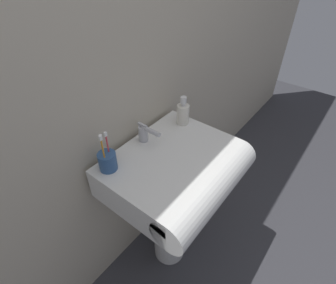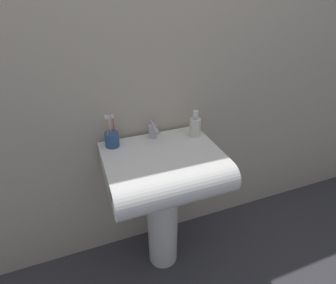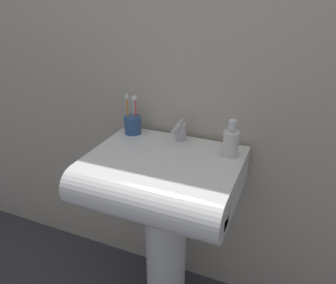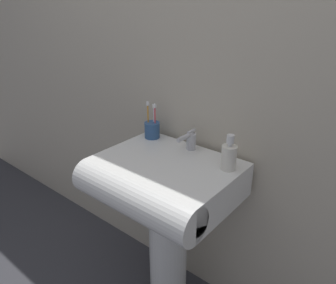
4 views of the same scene
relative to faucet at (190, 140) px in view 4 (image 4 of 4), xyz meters
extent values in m
cube|color=#B7AD99|center=(-0.01, 0.11, 0.27)|extent=(5.00, 0.05, 2.40)
cylinder|color=white|center=(-0.01, -0.16, -0.57)|extent=(0.19, 0.19, 0.71)
cube|color=white|center=(-0.01, -0.16, -0.13)|extent=(0.63, 0.45, 0.16)
cylinder|color=white|center=(-0.01, -0.38, -0.13)|extent=(0.63, 0.16, 0.16)
cylinder|color=#B7B7BC|center=(0.00, 0.01, -0.01)|extent=(0.05, 0.05, 0.08)
cylinder|color=#B7B7BC|center=(0.00, -0.04, 0.03)|extent=(0.02, 0.10, 0.02)
cube|color=#B7B7BC|center=(0.00, 0.01, 0.04)|extent=(0.01, 0.06, 0.01)
cylinder|color=#2D5184|center=(-0.24, 0.00, -0.01)|extent=(0.08, 0.08, 0.08)
cylinder|color=orange|center=(-0.26, -0.01, 0.04)|extent=(0.01, 0.01, 0.16)
cube|color=white|center=(-0.26, -0.01, 0.13)|extent=(0.01, 0.01, 0.02)
cylinder|color=#D83F4C|center=(-0.22, 0.00, 0.04)|extent=(0.01, 0.01, 0.15)
cube|color=white|center=(-0.22, 0.00, 0.13)|extent=(0.01, 0.01, 0.02)
cylinder|color=white|center=(-0.24, 0.01, 0.04)|extent=(0.01, 0.01, 0.14)
cube|color=white|center=(-0.24, 0.01, 0.12)|extent=(0.01, 0.01, 0.02)
cylinder|color=silver|center=(0.24, -0.05, 0.00)|extent=(0.07, 0.07, 0.11)
cylinder|color=silver|center=(0.24, -0.05, 0.07)|extent=(0.02, 0.02, 0.01)
cylinder|color=silver|center=(0.24, -0.05, 0.09)|extent=(0.03, 0.03, 0.04)
camera|label=1|loc=(-0.72, -0.71, 0.77)|focal=28.00mm
camera|label=2|loc=(-0.39, -1.29, 0.71)|focal=28.00mm
camera|label=3|loc=(0.47, -1.27, 0.58)|focal=35.00mm
camera|label=4|loc=(0.83, -1.18, 0.63)|focal=35.00mm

